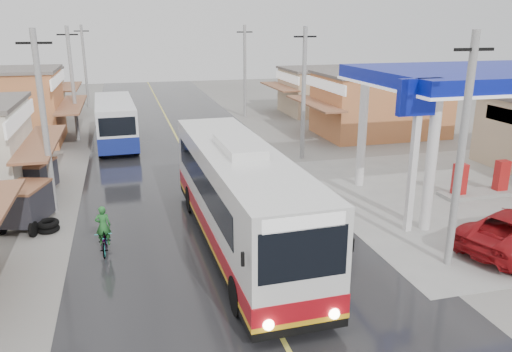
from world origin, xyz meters
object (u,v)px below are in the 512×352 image
object	(u,v)px
tyre_stack	(48,226)
coach_bus	(239,197)
cyclist	(104,237)
tricycle_near	(26,204)
tricycle_far	(37,176)
second_bus	(115,121)

from	to	relation	value
tyre_stack	coach_bus	bearing A→B (deg)	-24.48
cyclist	tricycle_near	world-z (taller)	cyclist
cyclist	tyre_stack	xyz separation A→B (m)	(-2.31, 2.60, -0.38)
tricycle_near	tricycle_far	xyz separation A→B (m)	(-0.19, 4.36, -0.08)
tyre_stack	tricycle_near	bearing A→B (deg)	141.28
tricycle_near	tricycle_far	world-z (taller)	tricycle_near
coach_bus	tyre_stack	bearing A→B (deg)	154.32
tricycle_far	tyre_stack	size ratio (longest dim) A/B	2.77
second_bus	tricycle_near	xyz separation A→B (m)	(-3.60, -14.25, -0.62)
second_bus	tricycle_far	size ratio (longest dim) A/B	3.72
coach_bus	second_bus	bearing A→B (deg)	102.71
second_bus	tricycle_far	world-z (taller)	second_bus
second_bus	tricycle_near	size ratio (longest dim) A/B	3.46
tricycle_far	tyre_stack	distance (m)	5.19
cyclist	tricycle_far	world-z (taller)	cyclist
second_bus	tricycle_far	xyz separation A→B (m)	(-3.79, -9.89, -0.70)
cyclist	tricycle_near	bearing A→B (deg)	135.14
tricycle_near	second_bus	bearing A→B (deg)	92.71
coach_bus	tricycle_near	xyz separation A→B (m)	(-8.12, 3.99, -0.93)
tricycle_near	tyre_stack	distance (m)	1.35
coach_bus	tricycle_far	world-z (taller)	coach_bus
tricycle_near	tyre_stack	xyz separation A→B (m)	(0.84, -0.68, -0.81)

